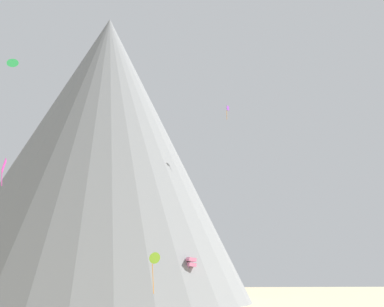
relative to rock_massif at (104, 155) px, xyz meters
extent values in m
cone|color=slate|center=(-0.13, -0.39, 1.04)|extent=(78.70, 78.70, 60.13)
cone|color=slate|center=(1.48, 4.40, -11.69)|extent=(31.51, 31.51, 34.68)
cone|color=green|center=(-15.57, -15.89, 12.06)|extent=(2.09, 1.08, 1.98)
cone|color=#8CD133|center=(9.15, -33.77, -21.96)|extent=(1.63, 1.14, 1.51)
cylinder|color=orange|center=(9.04, -33.77, -24.56)|extent=(0.33, 0.53, 3.70)
cube|color=pink|center=(15.39, -22.07, -22.52)|extent=(1.60, 1.57, 0.69)
cube|color=pink|center=(15.39, -22.07, -21.76)|extent=(1.60, 1.57, 0.69)
cylinder|color=purple|center=(15.23, -22.07, -24.88)|extent=(0.63, 0.12, 4.13)
cube|color=#D1339E|center=(-7.55, -44.34, -12.88)|extent=(0.46, 1.23, 1.52)
cylinder|color=#D1339E|center=(-7.64, -44.34, -14.34)|extent=(0.25, 0.21, 1.53)
cone|color=teal|center=(5.24, -14.54, -4.41)|extent=(1.87, 0.72, 1.85)
cylinder|color=gold|center=(4.97, -14.54, -7.01)|extent=(0.33, 0.22, 3.37)
cube|color=purple|center=(23.58, -12.76, 6.71)|extent=(0.57, 0.56, 0.83)
cylinder|color=orange|center=(23.36, -12.76, 5.34)|extent=(0.12, 0.24, 1.92)
camera|label=1|loc=(6.09, -94.99, -24.33)|focal=43.85mm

